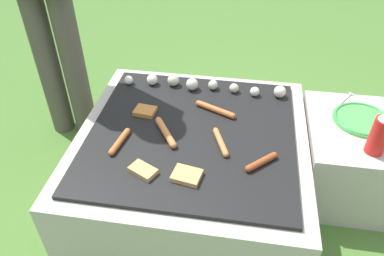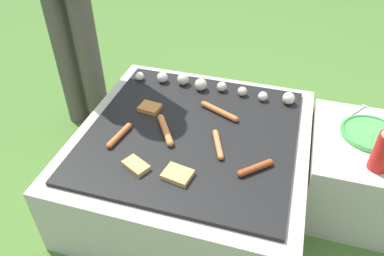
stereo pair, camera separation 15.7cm
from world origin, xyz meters
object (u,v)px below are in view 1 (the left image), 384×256
(fork_utensil, at_px, (344,100))
(plate_colorful, at_px, (362,119))
(condiment_bottle, at_px, (380,133))
(sausage_front_center, at_px, (221,142))

(fork_utensil, bearing_deg, plate_colorful, -69.48)
(condiment_bottle, bearing_deg, plate_colorful, 91.49)
(plate_colorful, bearing_deg, sausage_front_center, -157.14)
(plate_colorful, distance_m, fork_utensil, 0.16)
(sausage_front_center, relative_size, plate_colorful, 0.66)
(sausage_front_center, distance_m, plate_colorful, 0.65)
(fork_utensil, bearing_deg, sausage_front_center, -143.85)
(sausage_front_center, distance_m, condiment_bottle, 0.61)
(plate_colorful, bearing_deg, fork_utensil, 110.52)
(sausage_front_center, xyz_separation_m, condiment_bottle, (0.60, 0.05, 0.08))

